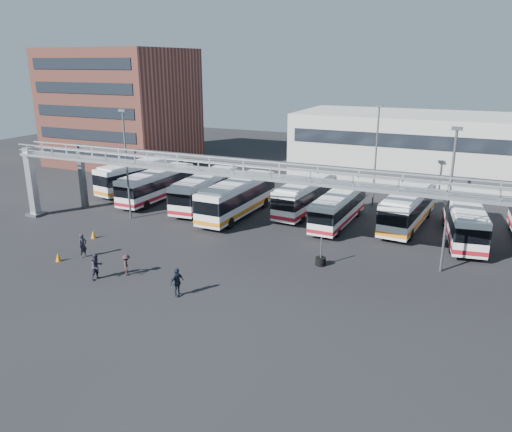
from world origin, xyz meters
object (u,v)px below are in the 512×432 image
at_px(pedestrian_c, 127,265).
at_px(cone_left, 58,257).
at_px(light_pole_left, 126,159).
at_px(bus_7, 464,219).
at_px(bus_0, 141,174).
at_px(bus_5, 338,207).
at_px(bus_2, 205,189).
at_px(light_pole_mid, 450,193).
at_px(pedestrian_b, 97,266).
at_px(bus_4, 306,195).
at_px(tire_stack, 321,261).
at_px(light_pole_back, 376,150).
at_px(bus_6, 408,206).
at_px(bus_3, 237,197).
at_px(pedestrian_a, 83,246).
at_px(cone_right, 93,234).
at_px(bus_1, 157,184).
at_px(pedestrian_d, 177,282).

bearing_deg(pedestrian_c, cone_left, 52.00).
relative_size(light_pole_left, bus_7, 0.92).
height_order(bus_0, bus_7, bus_0).
distance_m(bus_5, cone_left, 23.96).
bearing_deg(bus_2, light_pole_mid, -21.28).
xyz_separation_m(pedestrian_b, cone_left, (-4.89, 1.29, -0.60)).
xyz_separation_m(bus_4, tire_stack, (5.40, -12.27, -1.42)).
bearing_deg(cone_left, bus_0, 110.12).
xyz_separation_m(bus_0, pedestrian_c, (13.63, -19.89, -1.15)).
height_order(light_pole_back, cone_left, light_pole_back).
distance_m(bus_0, bus_6, 29.81).
xyz_separation_m(bus_3, tire_stack, (10.97, -8.39, -1.57)).
bearing_deg(bus_6, pedestrian_a, -134.95).
xyz_separation_m(bus_6, cone_right, (-23.62, -14.21, -1.53)).
height_order(bus_1, bus_4, bus_1).
bearing_deg(pedestrian_d, bus_3, 27.24).
height_order(bus_4, bus_5, bus_4).
xyz_separation_m(light_pole_back, bus_6, (4.28, -5.62, -3.85)).
bearing_deg(light_pole_left, bus_2, 54.63).
distance_m(light_pole_left, bus_5, 19.90).
relative_size(bus_1, bus_5, 1.07).
distance_m(light_pole_mid, bus_6, 10.80).
xyz_separation_m(bus_0, cone_right, (6.18, -14.94, -1.57)).
bearing_deg(bus_7, pedestrian_c, -148.71).
height_order(light_pole_left, light_pole_back, same).
distance_m(pedestrian_d, tire_stack, 10.95).
xyz_separation_m(bus_4, pedestrian_a, (-11.55, -18.20, -0.86)).
distance_m(bus_0, cone_left, 21.34).
xyz_separation_m(bus_3, pedestrian_c, (-0.80, -15.67, -1.18)).
distance_m(light_pole_left, bus_1, 7.63).
bearing_deg(bus_7, pedestrian_a, -156.87).
height_order(bus_0, cone_left, bus_0).
relative_size(light_pole_left, pedestrian_a, 5.52).
bearing_deg(bus_1, light_pole_left, -76.11).
relative_size(bus_1, tire_stack, 4.95).
bearing_deg(bus_7, pedestrian_b, -148.41).
bearing_deg(bus_5, bus_6, 21.42).
xyz_separation_m(bus_6, cone_left, (-22.48, -19.25, -1.55)).
bearing_deg(light_pole_left, pedestrian_a, -72.69).
bearing_deg(pedestrian_a, pedestrian_c, -94.32).
relative_size(light_pole_left, bus_5, 1.02).
height_order(light_pole_back, bus_5, light_pole_back).
bearing_deg(bus_7, bus_1, 171.94).
xyz_separation_m(bus_6, pedestrian_c, (-16.17, -19.16, -1.11)).
bearing_deg(pedestrian_d, light_pole_left, 60.74).
height_order(bus_2, pedestrian_c, bus_2).
bearing_deg(light_pole_back, bus_2, -153.77).
xyz_separation_m(bus_1, pedestrian_b, (8.12, -18.55, -0.87)).
bearing_deg(light_pole_back, pedestrian_d, -104.84).
relative_size(light_pole_mid, bus_2, 0.92).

